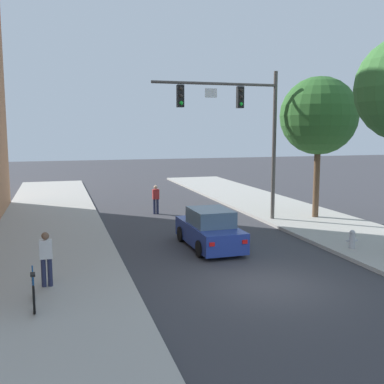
{
  "coord_description": "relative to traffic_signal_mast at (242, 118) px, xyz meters",
  "views": [
    {
      "loc": [
        -6.11,
        -12.4,
        4.76
      ],
      "look_at": [
        -0.38,
        6.87,
        2.0
      ],
      "focal_mm": 42.75,
      "sensor_mm": 36.0,
      "label": 1
    }
  ],
  "objects": [
    {
      "name": "ground_plane",
      "position": [
        -2.79,
        -8.86,
        -5.34
      ],
      "size": [
        120.0,
        120.0,
        0.0
      ],
      "primitive_type": "plane",
      "color": "#38383D"
    },
    {
      "name": "sidewalk_left",
      "position": [
        -9.29,
        -8.86,
        -5.26
      ],
      "size": [
        5.0,
        60.0,
        0.15
      ],
      "primitive_type": "cube",
      "color": "#A8A59E",
      "rests_on": "ground"
    },
    {
      "name": "traffic_signal_mast",
      "position": [
        0.0,
        0.0,
        0.0
      ],
      "size": [
        6.46,
        0.38,
        7.5
      ],
      "color": "#514C47",
      "rests_on": "sidewalk_right"
    },
    {
      "name": "car_lead_blue",
      "position": [
        -3.05,
        -4.11,
        -4.61
      ],
      "size": [
        1.87,
        4.26,
        1.6
      ],
      "color": "navy",
      "rests_on": "ground"
    },
    {
      "name": "pedestrian_sidewalk_left_walker",
      "position": [
        -9.29,
        -7.55,
        -4.27
      ],
      "size": [
        0.36,
        0.22,
        1.64
      ],
      "color": "#232847",
      "rests_on": "sidewalk_left"
    },
    {
      "name": "pedestrian_crossing_road",
      "position": [
        -3.58,
        3.78,
        -4.42
      ],
      "size": [
        0.36,
        0.22,
        1.64
      ],
      "color": "#232847",
      "rests_on": "ground"
    },
    {
      "name": "bicycle_leaning",
      "position": [
        -9.6,
        -9.06,
        -4.8
      ],
      "size": [
        0.17,
        1.77,
        0.98
      ],
      "color": "black",
      "rests_on": "sidewalk_left"
    },
    {
      "name": "fire_hydrant",
      "position": [
        2.08,
        -6.35,
        -4.83
      ],
      "size": [
        0.48,
        0.24,
        0.72
      ],
      "color": "#B2B2B7",
      "rests_on": "sidewalk_right"
    },
    {
      "name": "street_tree_second",
      "position": [
        4.21,
        -0.22,
        0.1
      ],
      "size": [
        4.01,
        4.01,
        7.32
      ],
      "color": "brown",
      "rests_on": "sidewalk_right"
    }
  ]
}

